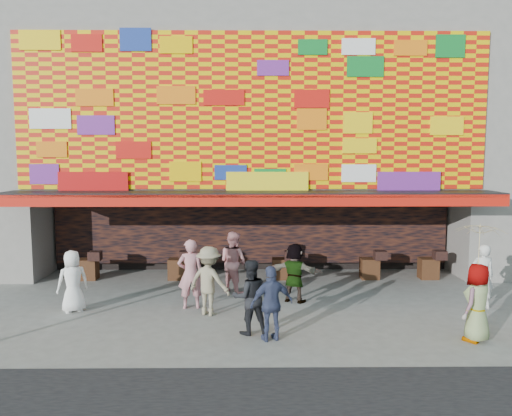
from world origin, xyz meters
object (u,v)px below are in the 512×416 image
object	(u,v)px
ped_d	(209,281)
ped_f	(295,273)
ped_i	(233,262)
ped_h	(482,276)
ped_b	(190,274)
ped_a	(73,281)
ped_g	(477,303)
ped_c	(250,297)
ped_e	(272,303)
parasol	(480,245)

from	to	relation	value
ped_d	ped_f	bearing A→B (deg)	-126.49
ped_f	ped_i	xyz separation A→B (m)	(-1.78, 1.02, 0.09)
ped_h	ped_i	world-z (taller)	ped_i
ped_h	ped_i	xyz separation A→B (m)	(-6.85, 1.68, 0.05)
ped_b	ped_i	xyz separation A→B (m)	(1.12, 1.58, -0.02)
ped_d	ped_f	size ratio (longest dim) A/B	1.07
ped_a	ped_d	size ratio (longest dim) A/B	0.92
ped_b	ped_f	world-z (taller)	ped_b
ped_g	ped_a	bearing A→B (deg)	-53.45
ped_i	ped_g	bearing A→B (deg)	-174.33
ped_d	ped_h	world-z (taller)	ped_d
ped_c	ped_g	xyz separation A→B (m)	(5.12, -0.53, 0.00)
ped_g	ped_h	world-z (taller)	same
ped_a	ped_c	distance (m)	5.02
ped_a	ped_c	bearing A→B (deg)	127.47
ped_c	ped_e	xyz separation A→B (m)	(0.50, -0.45, -0.02)
ped_a	ped_g	bearing A→B (deg)	134.36
ped_f	ped_g	distance (m)	4.91
ped_d	parasol	xyz separation A→B (m)	(6.19, -1.93, 1.28)
ped_b	ped_g	size ratio (longest dim) A/B	1.08
ped_f	ped_i	distance (m)	2.06
ped_g	ped_c	bearing A→B (deg)	-46.73
ped_e	parasol	xyz separation A→B (m)	(4.62, -0.09, 1.33)
ped_f	ped_b	bearing A→B (deg)	37.41
ped_e	ped_g	distance (m)	4.63
ped_a	ped_f	world-z (taller)	ped_f
ped_d	ped_e	size ratio (longest dim) A/B	1.06
ped_e	ped_i	distance (m)	4.11
ped_d	ped_i	size ratio (longest dim) A/B	0.97
ped_g	ped_i	world-z (taller)	ped_i
ped_c	ped_e	bearing A→B (deg)	124.15
ped_h	parasol	size ratio (longest dim) A/B	0.92
ped_c	ped_e	distance (m)	0.67
ped_c	ped_h	xyz separation A→B (m)	(6.34, 1.87, 0.00)
ped_d	ped_f	world-z (taller)	ped_d
ped_d	ped_f	xyz separation A→B (m)	(2.34, 1.12, -0.06)
ped_c	ped_f	bearing A→B (deg)	-130.65
ped_b	ped_d	size ratio (longest dim) A/B	1.05
ped_a	ped_d	distance (m)	3.67
ped_i	ped_f	bearing A→B (deg)	-168.23
ped_i	ped_b	bearing A→B (deg)	96.33
ped_h	ped_i	size ratio (longest dim) A/B	0.94
ped_c	ped_g	size ratio (longest dim) A/B	1.00
ped_f	ped_h	distance (m)	5.11
parasol	ped_a	bearing A→B (deg)	167.33
ped_d	parasol	size ratio (longest dim) A/B	0.94
ped_a	ped_g	xyz separation A→B (m)	(9.85, -2.21, 0.05)
ped_b	ped_g	xyz separation A→B (m)	(6.74, -2.50, -0.07)
ped_c	ped_i	size ratio (longest dim) A/B	0.94
ped_i	ped_e	bearing A→B (deg)	145.71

